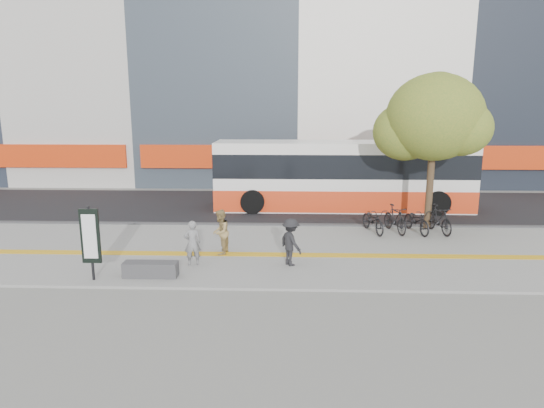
{
  "coord_description": "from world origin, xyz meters",
  "views": [
    {
      "loc": [
        1.46,
        -14.25,
        5.1
      ],
      "look_at": [
        0.89,
        2.0,
        1.63
      ],
      "focal_mm": 31.0,
      "sensor_mm": 36.0,
      "label": 1
    }
  ],
  "objects_px": {
    "seated_woman": "(192,243)",
    "pedestrian_dark": "(291,242)",
    "bench": "(151,269)",
    "street_tree": "(433,119)",
    "signboard": "(90,237)",
    "bus": "(342,177)",
    "pedestrian_tan": "(220,232)"
  },
  "relations": [
    {
      "from": "seated_woman",
      "to": "pedestrian_dark",
      "type": "xyz_separation_m",
      "value": [
        3.11,
        0.1,
        0.03
      ]
    },
    {
      "from": "signboard",
      "to": "bus",
      "type": "xyz_separation_m",
      "value": [
        8.29,
        10.01,
        0.23
      ]
    },
    {
      "from": "pedestrian_dark",
      "to": "street_tree",
      "type": "bearing_deg",
      "value": -83.59
    },
    {
      "from": "bench",
      "to": "pedestrian_tan",
      "type": "height_order",
      "value": "pedestrian_tan"
    },
    {
      "from": "seated_woman",
      "to": "pedestrian_tan",
      "type": "height_order",
      "value": "pedestrian_tan"
    },
    {
      "from": "pedestrian_dark",
      "to": "bench",
      "type": "bearing_deg",
      "value": 71.77
    },
    {
      "from": "bus",
      "to": "bench",
      "type": "bearing_deg",
      "value": -124.61
    },
    {
      "from": "seated_woman",
      "to": "pedestrian_tan",
      "type": "bearing_deg",
      "value": -139.99
    },
    {
      "from": "street_tree",
      "to": "pedestrian_tan",
      "type": "xyz_separation_m",
      "value": [
        -8.01,
        -3.8,
        -3.66
      ]
    },
    {
      "from": "bench",
      "to": "bus",
      "type": "distance_m",
      "value": 11.86
    },
    {
      "from": "bus",
      "to": "pedestrian_dark",
      "type": "distance_m",
      "value": 8.91
    },
    {
      "from": "pedestrian_tan",
      "to": "signboard",
      "type": "bearing_deg",
      "value": -44.61
    },
    {
      "from": "bench",
      "to": "pedestrian_dark",
      "type": "height_order",
      "value": "pedestrian_dark"
    },
    {
      "from": "bus",
      "to": "seated_woman",
      "type": "relative_size",
      "value": 8.5
    },
    {
      "from": "bench",
      "to": "bus",
      "type": "relative_size",
      "value": 0.13
    },
    {
      "from": "signboard",
      "to": "seated_woman",
      "type": "xyz_separation_m",
      "value": [
        2.64,
        1.4,
        -0.56
      ]
    },
    {
      "from": "signboard",
      "to": "street_tree",
      "type": "bearing_deg",
      "value": 29.07
    },
    {
      "from": "street_tree",
      "to": "pedestrian_tan",
      "type": "bearing_deg",
      "value": -154.61
    },
    {
      "from": "bench",
      "to": "signboard",
      "type": "xyz_separation_m",
      "value": [
        -1.6,
        -0.31,
        1.06
      ]
    },
    {
      "from": "signboard",
      "to": "bus",
      "type": "relative_size",
      "value": 0.18
    },
    {
      "from": "bench",
      "to": "signboard",
      "type": "relative_size",
      "value": 0.73
    },
    {
      "from": "pedestrian_tan",
      "to": "seated_woman",
      "type": "bearing_deg",
      "value": -24.35
    },
    {
      "from": "signboard",
      "to": "bench",
      "type": "bearing_deg",
      "value": 10.81
    },
    {
      "from": "bench",
      "to": "pedestrian_tan",
      "type": "relative_size",
      "value": 1.03
    },
    {
      "from": "street_tree",
      "to": "pedestrian_dark",
      "type": "distance_m",
      "value": 8.28
    },
    {
      "from": "bench",
      "to": "seated_woman",
      "type": "bearing_deg",
      "value": 46.32
    },
    {
      "from": "street_tree",
      "to": "pedestrian_tan",
      "type": "relative_size",
      "value": 4.07
    },
    {
      "from": "pedestrian_tan",
      "to": "pedestrian_dark",
      "type": "height_order",
      "value": "pedestrian_tan"
    },
    {
      "from": "seated_woman",
      "to": "pedestrian_dark",
      "type": "distance_m",
      "value": 3.11
    },
    {
      "from": "seated_woman",
      "to": "bench",
      "type": "bearing_deg",
      "value": 29.25
    },
    {
      "from": "bench",
      "to": "pedestrian_dark",
      "type": "bearing_deg",
      "value": 16.01
    },
    {
      "from": "street_tree",
      "to": "bench",
      "type": "bearing_deg",
      "value": -148.38
    }
  ]
}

